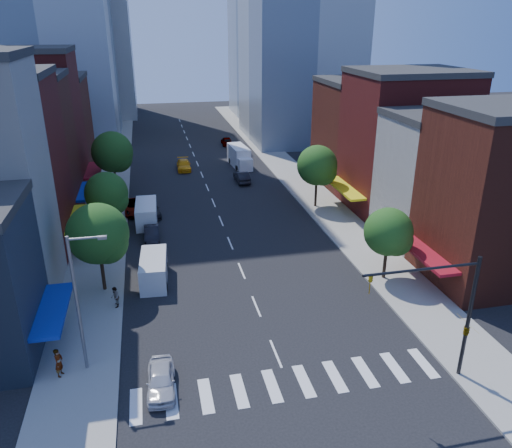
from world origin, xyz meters
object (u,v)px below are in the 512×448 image
(traffic_car_far, at_px, (227,141))
(pedestrian_far, at_px, (115,297))
(parked_car_rear, at_px, (150,209))
(taxi, at_px, (184,165))
(parked_car_front, at_px, (161,380))
(parked_car_second, at_px, (152,234))
(box_truck, at_px, (240,157))
(parked_car_third, at_px, (136,207))
(traffic_car_oncoming, at_px, (242,177))
(cargo_van_far, at_px, (146,214))
(cargo_van_near, at_px, (154,270))
(pedestrian_near, at_px, (59,363))

(traffic_car_far, height_order, pedestrian_far, pedestrian_far)
(parked_car_rear, relative_size, traffic_car_far, 1.14)
(taxi, bearing_deg, traffic_car_far, 60.12)
(parked_car_front, bearing_deg, parked_car_second, 92.65)
(traffic_car_far, relative_size, box_truck, 0.58)
(parked_car_third, relative_size, traffic_car_oncoming, 1.15)
(parked_car_second, relative_size, cargo_van_far, 0.75)
(parked_car_second, relative_size, parked_car_rear, 0.84)
(traffic_car_oncoming, bearing_deg, cargo_van_near, 62.09)
(taxi, height_order, pedestrian_near, pedestrian_near)
(traffic_car_far, height_order, box_truck, box_truck)
(parked_car_third, distance_m, parked_car_rear, 2.02)
(parked_car_third, distance_m, taxi, 17.82)
(cargo_van_near, bearing_deg, taxi, 84.89)
(parked_car_third, distance_m, cargo_van_far, 3.98)
(parked_car_rear, height_order, pedestrian_near, pedestrian_near)
(pedestrian_near, bearing_deg, parked_car_rear, 5.03)
(parked_car_third, relative_size, pedestrian_far, 3.07)
(parked_car_third, xyz_separation_m, taxi, (6.79, 16.47, -0.00))
(parked_car_front, height_order, cargo_van_far, cargo_van_far)
(taxi, bearing_deg, cargo_van_near, -97.31)
(cargo_van_far, distance_m, box_truck, 24.77)
(cargo_van_near, height_order, cargo_van_far, cargo_van_far)
(traffic_car_far, bearing_deg, parked_car_rear, 68.45)
(parked_car_third, bearing_deg, taxi, 68.23)
(cargo_van_far, bearing_deg, parked_car_second, -83.17)
(parked_car_front, bearing_deg, cargo_van_far, 93.51)
(box_truck, bearing_deg, pedestrian_far, -118.43)
(box_truck, height_order, pedestrian_far, box_truck)
(parked_car_third, bearing_deg, pedestrian_far, -93.35)
(cargo_van_far, bearing_deg, taxi, 76.16)
(cargo_van_near, height_order, box_truck, box_truck)
(parked_car_third, xyz_separation_m, traffic_car_far, (15.43, 30.62, 0.02))
(pedestrian_far, bearing_deg, parked_car_third, 175.50)
(taxi, height_order, traffic_car_oncoming, traffic_car_oncoming)
(parked_car_front, xyz_separation_m, cargo_van_far, (-0.40, 26.75, 0.45))
(traffic_car_far, bearing_deg, parked_car_second, 72.31)
(traffic_car_oncoming, xyz_separation_m, pedestrian_far, (-15.39, -29.33, 0.25))
(parked_car_third, bearing_deg, traffic_car_oncoming, 32.51)
(parked_car_rear, xyz_separation_m, cargo_van_near, (-0.01, -15.83, 0.41))
(parked_car_front, xyz_separation_m, traffic_car_far, (13.87, 61.15, 0.03))
(cargo_van_near, xyz_separation_m, cargo_van_far, (-0.39, 13.32, 0.03))
(traffic_car_oncoming, height_order, pedestrian_far, pedestrian_far)
(parked_car_rear, height_order, cargo_van_near, cargo_van_near)
(parked_car_third, height_order, parked_car_rear, parked_car_rear)
(parked_car_front, distance_m, traffic_car_oncoming, 41.12)
(parked_car_second, xyz_separation_m, traffic_car_far, (13.87, 38.86, 0.05))
(parked_car_front, height_order, taxi, same)
(parked_car_second, xyz_separation_m, cargo_van_far, (-0.40, 4.46, 0.47))
(cargo_van_far, xyz_separation_m, traffic_car_oncoming, (12.79, 12.46, -0.42))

